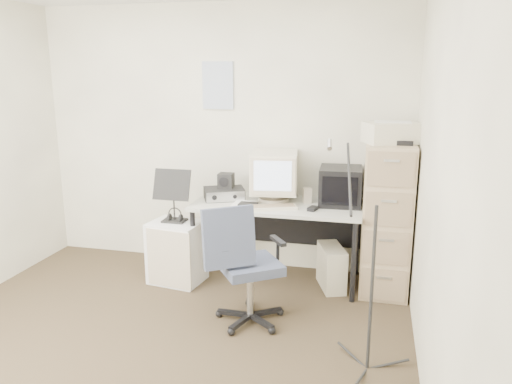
% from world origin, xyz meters
% --- Properties ---
extents(floor, '(3.60, 3.60, 0.01)m').
position_xyz_m(floor, '(0.00, 0.00, -0.01)').
color(floor, '#42392A').
rests_on(floor, ground).
extents(wall_back, '(3.60, 0.02, 2.50)m').
position_xyz_m(wall_back, '(0.00, 1.80, 1.25)').
color(wall_back, white).
rests_on(wall_back, ground).
extents(wall_right, '(0.02, 3.60, 2.50)m').
position_xyz_m(wall_right, '(1.80, 0.00, 1.25)').
color(wall_right, white).
rests_on(wall_right, ground).
extents(wall_calendar, '(0.30, 0.02, 0.44)m').
position_xyz_m(wall_calendar, '(-0.02, 1.79, 1.75)').
color(wall_calendar, white).
rests_on(wall_calendar, wall_back).
extents(filing_cabinet, '(0.40, 0.60, 1.30)m').
position_xyz_m(filing_cabinet, '(1.58, 1.48, 0.65)').
color(filing_cabinet, tan).
rests_on(filing_cabinet, floor).
extents(printer, '(0.52, 0.44, 0.17)m').
position_xyz_m(printer, '(1.58, 1.49, 1.38)').
color(printer, beige).
rests_on(printer, filing_cabinet).
extents(desk, '(1.50, 0.70, 0.73)m').
position_xyz_m(desk, '(0.63, 1.45, 0.36)').
color(desk, beige).
rests_on(desk, floor).
extents(crt_monitor, '(0.46, 0.48, 0.45)m').
position_xyz_m(crt_monitor, '(0.58, 1.54, 0.96)').
color(crt_monitor, beige).
rests_on(crt_monitor, desk).
extents(crt_tv, '(0.38, 0.40, 0.33)m').
position_xyz_m(crt_tv, '(1.17, 1.56, 0.90)').
color(crt_tv, black).
rests_on(crt_tv, desk).
extents(desk_speaker, '(0.09, 0.09, 0.13)m').
position_xyz_m(desk_speaker, '(0.88, 1.54, 0.80)').
color(desk_speaker, beige).
rests_on(desk_speaker, desk).
extents(keyboard, '(0.46, 0.30, 0.02)m').
position_xyz_m(keyboard, '(0.61, 1.27, 0.74)').
color(keyboard, beige).
rests_on(keyboard, desk).
extents(mouse, '(0.09, 0.12, 0.03)m').
position_xyz_m(mouse, '(0.96, 1.30, 0.75)').
color(mouse, black).
rests_on(mouse, desk).
extents(radio_receiver, '(0.43, 0.38, 0.10)m').
position_xyz_m(radio_receiver, '(0.12, 1.49, 0.78)').
color(radio_receiver, black).
rests_on(radio_receiver, desk).
extents(radio_speaker, '(0.14, 0.13, 0.14)m').
position_xyz_m(radio_speaker, '(0.13, 1.52, 0.90)').
color(radio_speaker, black).
rests_on(radio_speaker, radio_receiver).
extents(papers, '(0.20, 0.27, 0.02)m').
position_xyz_m(papers, '(0.35, 1.30, 0.74)').
color(papers, white).
rests_on(papers, desk).
extents(pc_tower, '(0.30, 0.44, 0.38)m').
position_xyz_m(pc_tower, '(1.13, 1.40, 0.19)').
color(pc_tower, beige).
rests_on(pc_tower, floor).
extents(office_chair, '(0.76, 0.76, 0.95)m').
position_xyz_m(office_chair, '(0.58, 0.62, 0.47)').
color(office_chair, '#3A415C').
rests_on(office_chair, floor).
extents(side_cart, '(0.50, 0.42, 0.56)m').
position_xyz_m(side_cart, '(-0.25, 1.21, 0.28)').
color(side_cart, white).
rests_on(side_cart, floor).
extents(music_stand, '(0.37, 0.28, 0.49)m').
position_xyz_m(music_stand, '(-0.27, 1.23, 0.81)').
color(music_stand, black).
rests_on(music_stand, side_cart).
extents(headphones, '(0.14, 0.14, 0.03)m').
position_xyz_m(headphones, '(-0.26, 1.22, 0.61)').
color(headphones, black).
rests_on(headphones, side_cart).
extents(mic_stand, '(0.02, 0.02, 1.44)m').
position_xyz_m(mic_stand, '(1.48, 0.20, 0.72)').
color(mic_stand, black).
rests_on(mic_stand, floor).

